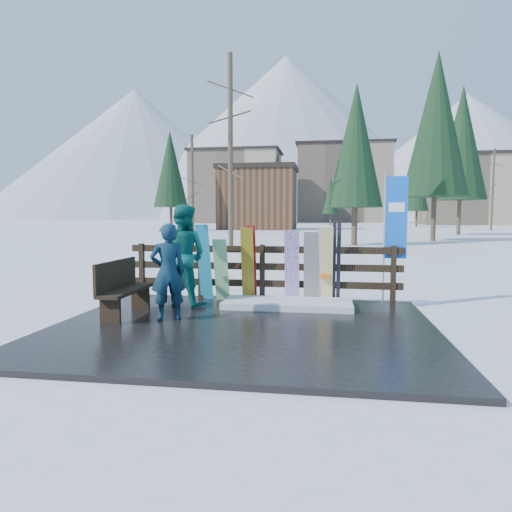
% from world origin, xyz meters
% --- Properties ---
extents(ground, '(700.00, 700.00, 0.00)m').
position_xyz_m(ground, '(0.00, 0.00, 0.00)').
color(ground, white).
rests_on(ground, ground).
extents(deck, '(6.00, 5.00, 0.08)m').
position_xyz_m(deck, '(0.00, 0.00, 0.04)').
color(deck, black).
rests_on(deck, ground).
extents(fence, '(5.60, 0.10, 1.15)m').
position_xyz_m(fence, '(0.00, 2.20, 0.74)').
color(fence, black).
rests_on(fence, deck).
extents(snow_patch, '(2.43, 1.00, 0.12)m').
position_xyz_m(snow_patch, '(0.57, 1.60, 0.14)').
color(snow_patch, white).
rests_on(snow_patch, deck).
extents(bench, '(0.41, 1.50, 0.97)m').
position_xyz_m(bench, '(-2.18, 0.35, 0.60)').
color(bench, black).
rests_on(bench, deck).
extents(snowboard_0, '(0.26, 0.43, 1.56)m').
position_xyz_m(snowboard_0, '(-1.16, 1.98, 0.86)').
color(snowboard_0, '#23ADDA').
rests_on(snowboard_0, deck).
extents(snowboard_1, '(0.28, 0.34, 1.27)m').
position_xyz_m(snowboard_1, '(-0.81, 1.98, 0.72)').
color(snowboard_1, white).
rests_on(snowboard_1, deck).
extents(snowboard_2, '(0.25, 0.30, 1.50)m').
position_xyz_m(snowboard_2, '(-0.26, 1.98, 0.83)').
color(snowboard_2, yellow).
rests_on(snowboard_2, deck).
extents(snowboard_3, '(0.29, 0.31, 1.46)m').
position_xyz_m(snowboard_3, '(0.62, 1.98, 0.81)').
color(snowboard_3, white).
rests_on(snowboard_3, deck).
extents(snowboard_4, '(0.29, 0.27, 1.42)m').
position_xyz_m(snowboard_4, '(1.00, 1.98, 0.79)').
color(snowboard_4, black).
rests_on(snowboard_4, deck).
extents(snowboard_5, '(0.28, 0.32, 1.53)m').
position_xyz_m(snowboard_5, '(1.28, 1.98, 0.84)').
color(snowboard_5, silver).
rests_on(snowboard_5, deck).
extents(ski_pair_a, '(0.16, 0.29, 1.55)m').
position_xyz_m(ski_pair_a, '(-0.19, 2.05, 0.85)').
color(ski_pair_a, maroon).
rests_on(ski_pair_a, deck).
extents(ski_pair_b, '(0.17, 0.27, 1.63)m').
position_xyz_m(ski_pair_b, '(1.49, 2.05, 0.90)').
color(ski_pair_b, black).
rests_on(ski_pair_b, deck).
extents(rental_flag, '(0.45, 0.04, 2.60)m').
position_xyz_m(rental_flag, '(2.58, 2.25, 1.69)').
color(rental_flag, silver).
rests_on(rental_flag, deck).
extents(person_front, '(0.70, 0.62, 1.61)m').
position_xyz_m(person_front, '(-1.29, 0.18, 0.89)').
color(person_front, '#113B4C').
rests_on(person_front, deck).
extents(person_back, '(1.09, 0.94, 1.95)m').
position_xyz_m(person_back, '(-1.42, 1.40, 1.06)').
color(person_back, '#0E6459').
rests_on(person_back, deck).
extents(resort_buildings, '(73.00, 87.60, 22.60)m').
position_xyz_m(resort_buildings, '(1.03, 115.41, 9.81)').
color(resort_buildings, tan).
rests_on(resort_buildings, ground).
extents(trees, '(42.27, 68.76, 13.56)m').
position_xyz_m(trees, '(3.93, 46.51, 5.89)').
color(trees, '#382B1E').
rests_on(trees, ground).
extents(mountains, '(520.00, 260.00, 120.00)m').
position_xyz_m(mountains, '(-10.50, 328.41, 50.20)').
color(mountains, white).
rests_on(mountains, ground).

